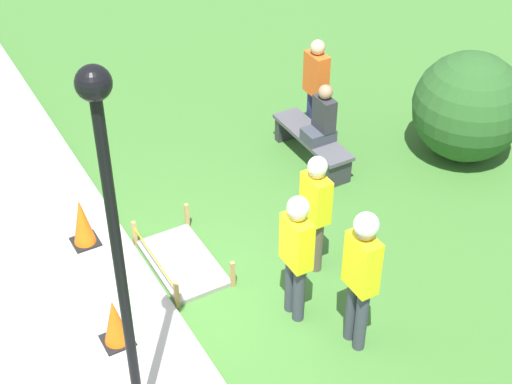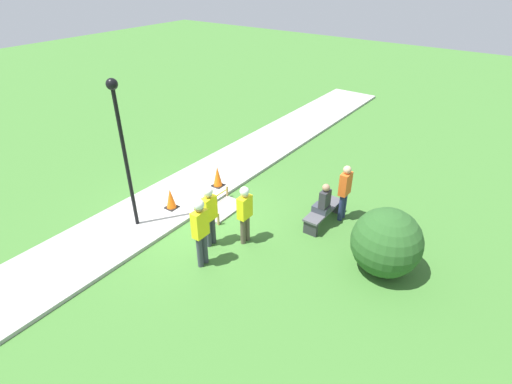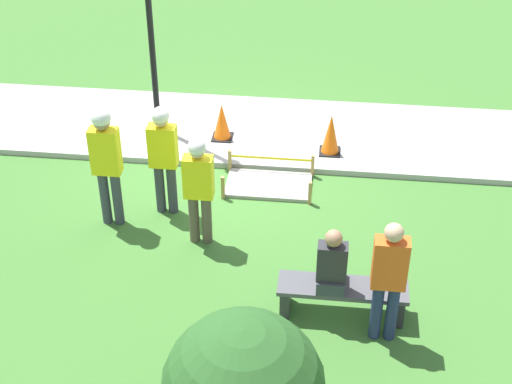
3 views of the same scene
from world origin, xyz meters
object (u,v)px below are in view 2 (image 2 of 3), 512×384
(traffic_cone_far_patch, at_px, (171,199))
(lamppost_near, at_px, (121,136))
(park_bench, at_px, (323,213))
(worker_assistant, at_px, (200,226))
(bystander_in_orange_shirt, at_px, (345,190))
(person_seated_on_bench, at_px, (324,201))
(traffic_cone_near_patch, at_px, (218,177))
(worker_supervisor, at_px, (245,210))
(worker_trainee, at_px, (209,211))

(traffic_cone_far_patch, distance_m, lamppost_near, 2.60)
(park_bench, bearing_deg, worker_assistant, -24.89)
(lamppost_near, bearing_deg, worker_assistant, 87.67)
(bystander_in_orange_shirt, relative_size, lamppost_near, 0.42)
(person_seated_on_bench, xyz_separation_m, worker_assistant, (3.17, -1.59, 0.33))
(traffic_cone_near_patch, distance_m, park_bench, 3.68)
(park_bench, bearing_deg, traffic_cone_near_patch, -85.71)
(traffic_cone_far_patch, height_order, bystander_in_orange_shirt, bystander_in_orange_shirt)
(worker_supervisor, bearing_deg, park_bench, 147.74)
(park_bench, relative_size, worker_supervisor, 0.96)
(traffic_cone_far_patch, bearing_deg, worker_assistant, 62.54)
(worker_trainee, height_order, bystander_in_orange_shirt, worker_trainee)
(lamppost_near, bearing_deg, traffic_cone_far_patch, 170.69)
(traffic_cone_near_patch, distance_m, worker_trainee, 2.98)
(traffic_cone_near_patch, height_order, worker_supervisor, worker_supervisor)
(person_seated_on_bench, bearing_deg, worker_assistant, -26.68)
(worker_trainee, bearing_deg, lamppost_near, -74.47)
(person_seated_on_bench, relative_size, worker_assistant, 0.48)
(traffic_cone_near_patch, distance_m, person_seated_on_bench, 3.74)
(park_bench, relative_size, worker_trainee, 0.92)
(person_seated_on_bench, xyz_separation_m, bystander_in_orange_shirt, (-0.65, 0.30, 0.16))
(park_bench, height_order, lamppost_near, lamppost_near)
(traffic_cone_near_patch, bearing_deg, park_bench, 94.29)
(traffic_cone_far_patch, xyz_separation_m, worker_trainee, (0.52, 2.02, 0.62))
(traffic_cone_near_patch, relative_size, bystander_in_orange_shirt, 0.41)
(worker_trainee, xyz_separation_m, lamppost_near, (0.61, -2.21, 1.71))
(traffic_cone_near_patch, height_order, worker_trainee, worker_trainee)
(traffic_cone_near_patch, height_order, traffic_cone_far_patch, traffic_cone_near_patch)
(park_bench, bearing_deg, traffic_cone_far_patch, -62.02)
(traffic_cone_far_patch, distance_m, worker_assistant, 2.78)
(lamppost_near, bearing_deg, worker_trainee, 105.53)
(person_seated_on_bench, bearing_deg, lamppost_near, -53.63)
(bystander_in_orange_shirt, bearing_deg, traffic_cone_near_patch, -79.15)
(worker_trainee, bearing_deg, worker_assistant, 26.91)
(traffic_cone_near_patch, xyz_separation_m, worker_supervisor, (1.72, 2.41, 0.53))
(person_seated_on_bench, bearing_deg, bystander_in_orange_shirt, 155.21)
(worker_supervisor, bearing_deg, traffic_cone_near_patch, -125.41)
(worker_assistant, relative_size, bystander_in_orange_shirt, 1.10)
(worker_trainee, distance_m, lamppost_near, 2.86)
(traffic_cone_near_patch, height_order, lamppost_near, lamppost_near)
(traffic_cone_near_patch, height_order, worker_assistant, worker_assistant)
(traffic_cone_near_patch, xyz_separation_m, bystander_in_orange_shirt, (-0.77, 4.02, 0.52))
(traffic_cone_near_patch, relative_size, traffic_cone_far_patch, 1.09)
(traffic_cone_near_patch, height_order, park_bench, traffic_cone_near_patch)
(traffic_cone_far_patch, relative_size, person_seated_on_bench, 0.71)
(traffic_cone_far_patch, distance_m, park_bench, 4.45)
(traffic_cone_near_patch, relative_size, worker_supervisor, 0.42)
(park_bench, relative_size, worker_assistant, 0.85)
(person_seated_on_bench, bearing_deg, worker_supervisor, -35.45)
(worker_trainee, relative_size, bystander_in_orange_shirt, 1.02)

